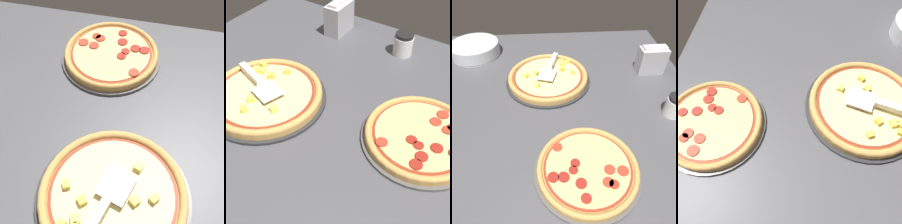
# 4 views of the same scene
# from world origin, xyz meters

# --- Properties ---
(ground_plane) EXTENTS (1.39, 1.24, 0.04)m
(ground_plane) POSITION_xyz_m (0.00, 0.00, -0.02)
(ground_plane) COLOR #4C4C51
(pizza_pan_front) EXTENTS (0.40, 0.40, 0.01)m
(pizza_pan_front) POSITION_xyz_m (-0.03, -0.11, 0.01)
(pizza_pan_front) COLOR #2D2D30
(pizza_pan_front) RESTS_ON ground_plane
(pizza_front) EXTENTS (0.38, 0.38, 0.04)m
(pizza_front) POSITION_xyz_m (-0.03, -0.11, 0.03)
(pizza_front) COLOR tan
(pizza_front) RESTS_ON pizza_pan_front
(pizza_pan_back) EXTENTS (0.35, 0.35, 0.01)m
(pizza_pan_back) POSITION_xyz_m (-0.14, 0.39, 0.01)
(pizza_pan_back) COLOR #565451
(pizza_pan_back) RESTS_ON ground_plane
(pizza_back) EXTENTS (0.33, 0.33, 0.03)m
(pizza_back) POSITION_xyz_m (-0.14, 0.39, 0.02)
(pizza_back) COLOR tan
(pizza_back) RESTS_ON pizza_pan_back
(serving_spatula) EXTENTS (0.11, 0.22, 0.02)m
(serving_spatula) POSITION_xyz_m (-0.05, -0.17, 0.06)
(serving_spatula) COLOR silver
(serving_spatula) RESTS_ON pizza_front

